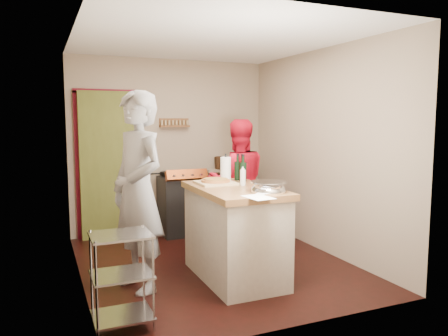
{
  "coord_description": "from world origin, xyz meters",
  "views": [
    {
      "loc": [
        -1.85,
        -4.69,
        1.71
      ],
      "look_at": [
        0.14,
        0.0,
        1.14
      ],
      "focal_mm": 35.0,
      "sensor_mm": 36.0,
      "label": 1
    }
  ],
  "objects": [
    {
      "name": "back_wall",
      "position": [
        -0.64,
        1.78,
        1.13
      ],
      "size": [
        3.0,
        0.44,
        2.6
      ],
      "color": "gray",
      "rests_on": "ground"
    },
    {
      "name": "wire_shelving",
      "position": [
        -1.28,
        -1.2,
        0.44
      ],
      "size": [
        0.48,
        0.4,
        0.8
      ],
      "color": "silver",
      "rests_on": "ground"
    },
    {
      "name": "person_stripe",
      "position": [
        -0.97,
        -0.43,
        1.0
      ],
      "size": [
        0.68,
        0.84,
        1.99
      ],
      "primitive_type": "imported",
      "rotation": [
        0.0,
        0.0,
        -1.24
      ],
      "color": "#AEAFB3",
      "rests_on": "ground"
    },
    {
      "name": "floor",
      "position": [
        0.0,
        0.0,
        0.0
      ],
      "size": [
        3.5,
        3.5,
        0.0
      ],
      "primitive_type": "plane",
      "color": "black",
      "rests_on": "ground"
    },
    {
      "name": "stove",
      "position": [
        0.05,
        1.42,
        0.45
      ],
      "size": [
        0.6,
        0.63,
        1.0
      ],
      "color": "black",
      "rests_on": "ground"
    },
    {
      "name": "right_wall",
      "position": [
        1.5,
        0.0,
        1.3
      ],
      "size": [
        0.04,
        3.5,
        2.6
      ],
      "primitive_type": "cube",
      "color": "gray",
      "rests_on": "ground"
    },
    {
      "name": "left_wall",
      "position": [
        -1.5,
        0.0,
        1.3
      ],
      "size": [
        0.04,
        3.5,
        2.6
      ],
      "primitive_type": "cube",
      "color": "gray",
      "rests_on": "ground"
    },
    {
      "name": "ceiling",
      "position": [
        0.0,
        0.0,
        2.61
      ],
      "size": [
        3.0,
        3.5,
        0.02
      ],
      "primitive_type": "cube",
      "color": "white",
      "rests_on": "back_wall"
    },
    {
      "name": "person_red",
      "position": [
        0.63,
        0.67,
        0.85
      ],
      "size": [
        0.93,
        0.79,
        1.71
      ],
      "primitive_type": "imported",
      "rotation": [
        0.0,
        0.0,
        2.95
      ],
      "color": "red",
      "rests_on": "ground"
    },
    {
      "name": "island",
      "position": [
        0.04,
        -0.53,
        0.52
      ],
      "size": [
        0.78,
        1.46,
        1.3
      ],
      "color": "beige",
      "rests_on": "ground"
    }
  ]
}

